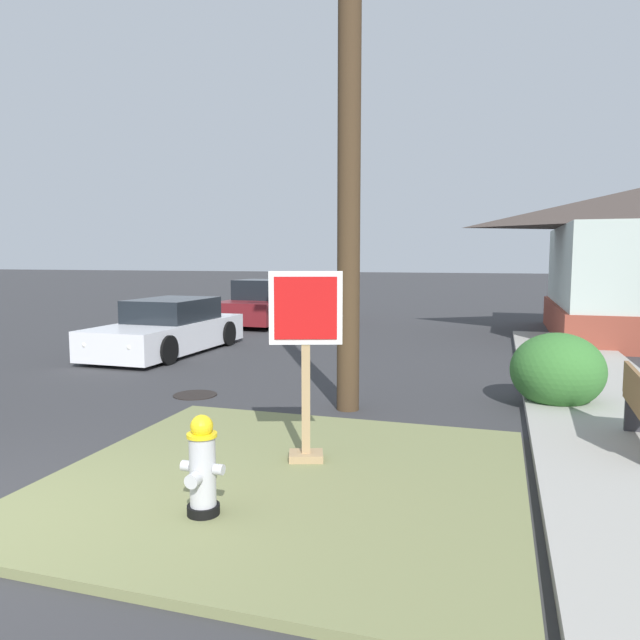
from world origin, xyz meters
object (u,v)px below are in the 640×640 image
object	(u,v)px
pickup_truck_maroon	(273,304)
manhole_cover	(195,395)
fire_hydrant	(202,468)
stop_sign	(306,369)
utility_pole	(349,78)
parked_sedan_white	(169,329)

from	to	relation	value
pickup_truck_maroon	manhole_cover	bearing A→B (deg)	-75.39
fire_hydrant	stop_sign	distance (m)	1.67
fire_hydrant	pickup_truck_maroon	size ratio (longest dim) A/B	0.15
stop_sign	pickup_truck_maroon	size ratio (longest dim) A/B	0.36
fire_hydrant	utility_pole	size ratio (longest dim) A/B	0.09
stop_sign	utility_pole	xyz separation A→B (m)	(-0.17, 2.46, 3.63)
fire_hydrant	manhole_cover	xyz separation A→B (m)	(-2.34, 4.11, -0.47)
stop_sign	parked_sedan_white	bearing A→B (deg)	130.87
fire_hydrant	utility_pole	xyz separation A→B (m)	(0.25, 3.97, 4.21)
manhole_cover	pickup_truck_maroon	xyz separation A→B (m)	(-2.69, 10.30, 0.61)
fire_hydrant	parked_sedan_white	world-z (taller)	parked_sedan_white
stop_sign	pickup_truck_maroon	distance (m)	14.01
fire_hydrant	pickup_truck_maroon	xyz separation A→B (m)	(-5.02, 14.41, 0.14)
pickup_truck_maroon	parked_sedan_white	bearing A→B (deg)	-90.26
parked_sedan_white	pickup_truck_maroon	distance (m)	6.59
parked_sedan_white	utility_pole	size ratio (longest dim) A/B	0.50
parked_sedan_white	utility_pole	xyz separation A→B (m)	(5.30, -3.85, 4.15)
manhole_cover	utility_pole	size ratio (longest dim) A/B	0.08
stop_sign	fire_hydrant	bearing A→B (deg)	-105.30
pickup_truck_maroon	utility_pole	bearing A→B (deg)	-63.22
parked_sedan_white	stop_sign	bearing A→B (deg)	-49.13
pickup_truck_maroon	fire_hydrant	bearing A→B (deg)	-70.79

